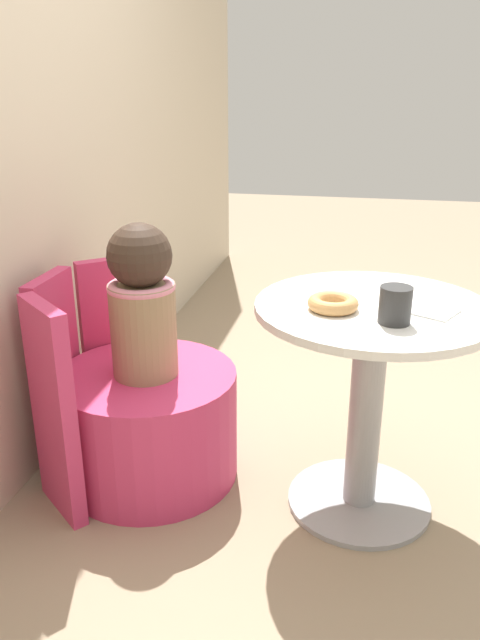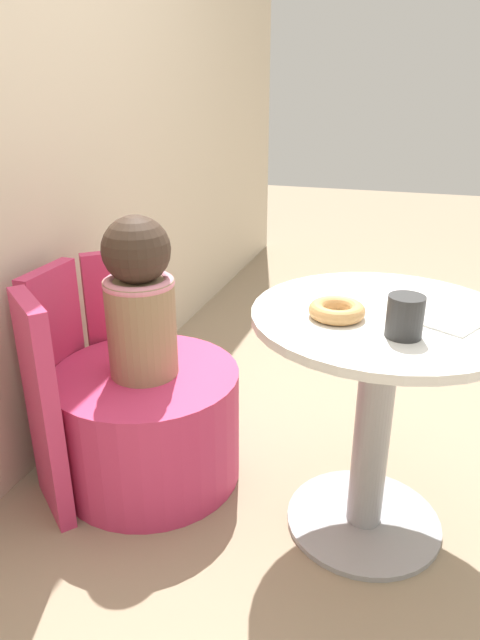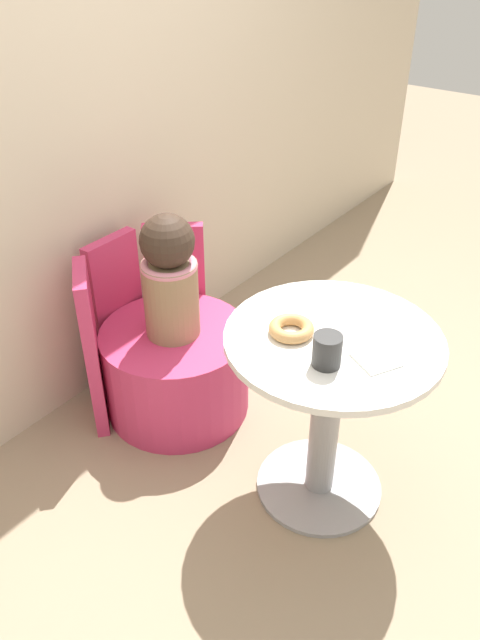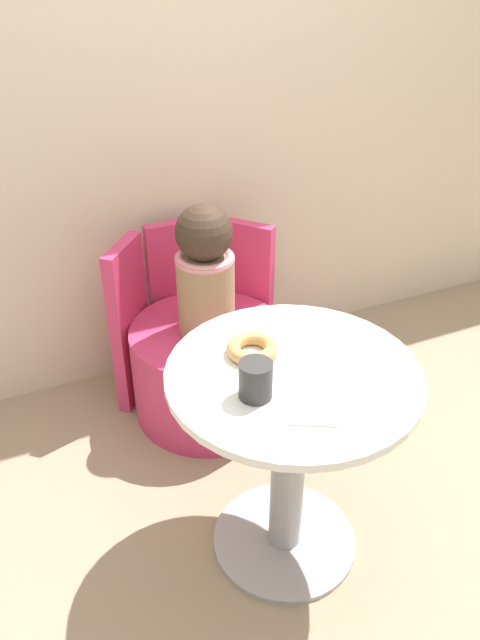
% 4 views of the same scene
% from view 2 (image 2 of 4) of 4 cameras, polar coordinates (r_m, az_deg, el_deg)
% --- Properties ---
extents(ground_plane, '(12.00, 12.00, 0.00)m').
position_cam_2_polar(ground_plane, '(1.96, 10.98, -17.97)').
color(ground_plane, gray).
extents(round_table, '(0.71, 0.71, 0.70)m').
position_cam_2_polar(round_table, '(1.65, 13.50, -6.77)').
color(round_table, '#99999E').
rests_on(round_table, ground_plane).
extents(tub_chair, '(0.61, 0.61, 0.39)m').
position_cam_2_polar(tub_chair, '(1.98, -9.12, -10.19)').
color(tub_chair, '#C63360').
rests_on(tub_chair, ground_plane).
extents(booth_backrest, '(0.71, 0.26, 0.71)m').
position_cam_2_polar(booth_backrest, '(2.02, -15.85, -4.92)').
color(booth_backrest, '#C63360').
rests_on(booth_backrest, ground_plane).
extents(child_figure, '(0.22, 0.22, 0.51)m').
position_cam_2_polar(child_figure, '(1.78, -10.00, 2.15)').
color(child_figure, '#937A56').
rests_on(child_figure, tub_chair).
extents(donut, '(0.15, 0.15, 0.04)m').
position_cam_2_polar(donut, '(1.49, 9.66, 0.96)').
color(donut, tan).
rests_on(donut, round_table).
extents(cup, '(0.09, 0.09, 0.10)m').
position_cam_2_polar(cup, '(1.40, 16.17, 0.34)').
color(cup, '#2D2D2D').
rests_on(cup, round_table).
extents(paper_napkin, '(0.16, 0.16, 0.01)m').
position_cam_2_polar(paper_napkin, '(1.52, 20.37, -0.40)').
color(paper_napkin, white).
rests_on(paper_napkin, round_table).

